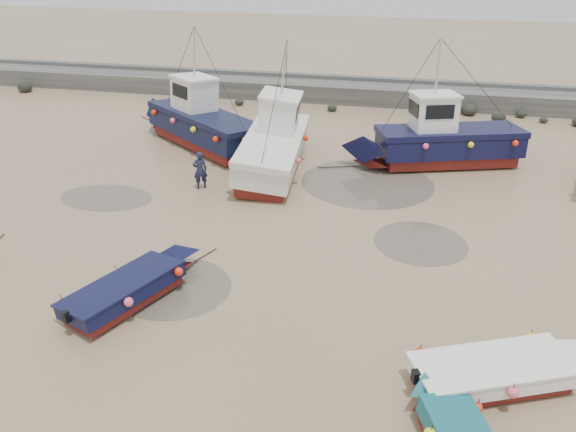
% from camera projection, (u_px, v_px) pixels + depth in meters
% --- Properties ---
extents(ground, '(120.00, 120.00, 0.00)m').
position_uv_depth(ground, '(287.00, 279.00, 19.68)').
color(ground, '#998260').
rests_on(ground, ground).
extents(seawall, '(60.00, 4.92, 1.50)m').
position_uv_depth(seawall, '(351.00, 93.00, 38.41)').
color(seawall, '#60605C').
rests_on(seawall, ground).
extents(puddle_a, '(4.09, 4.09, 0.01)m').
position_uv_depth(puddle_a, '(172.00, 287.00, 19.28)').
color(puddle_a, '#565044').
rests_on(puddle_a, ground).
extents(puddle_b, '(3.65, 3.65, 0.01)m').
position_uv_depth(puddle_b, '(420.00, 243.00, 21.90)').
color(puddle_b, '#565044').
rests_on(puddle_b, ground).
extents(puddle_c, '(4.32, 4.32, 0.01)m').
position_uv_depth(puddle_c, '(106.00, 197.00, 25.43)').
color(puddle_c, '#565044').
rests_on(puddle_c, ground).
extents(puddle_d, '(6.36, 6.36, 0.01)m').
position_uv_depth(puddle_d, '(367.00, 182.00, 26.87)').
color(puddle_d, '#565044').
rests_on(puddle_d, ground).
extents(dinghy_1, '(3.66, 6.06, 1.43)m').
position_uv_depth(dinghy_1, '(134.00, 285.00, 18.45)').
color(dinghy_1, maroon).
rests_on(dinghy_1, ground).
extents(dinghy_3, '(6.44, 3.42, 1.43)m').
position_uv_depth(dinghy_3, '(506.00, 369.00, 15.01)').
color(dinghy_3, maroon).
rests_on(dinghy_3, ground).
extents(cabin_boat_0, '(9.42, 7.39, 6.22)m').
position_uv_depth(cabin_boat_0, '(197.00, 121.00, 30.95)').
color(cabin_boat_0, maroon).
rests_on(cabin_boat_0, ground).
extents(cabin_boat_1, '(3.40, 10.96, 6.22)m').
position_uv_depth(cabin_boat_1, '(272.00, 141.00, 28.08)').
color(cabin_boat_1, maroon).
rests_on(cabin_boat_1, ground).
extents(cabin_boat_2, '(10.25, 4.87, 6.22)m').
position_uv_depth(cabin_boat_2, '(438.00, 140.00, 28.23)').
color(cabin_boat_2, maroon).
rests_on(cabin_boat_2, ground).
extents(person, '(0.78, 0.69, 1.80)m').
position_uv_depth(person, '(202.00, 188.00, 26.34)').
color(person, '#181C38').
rests_on(person, ground).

